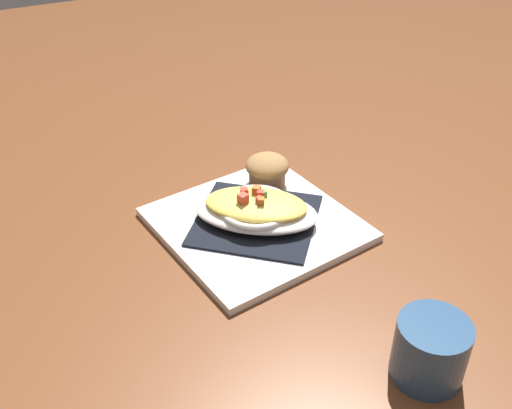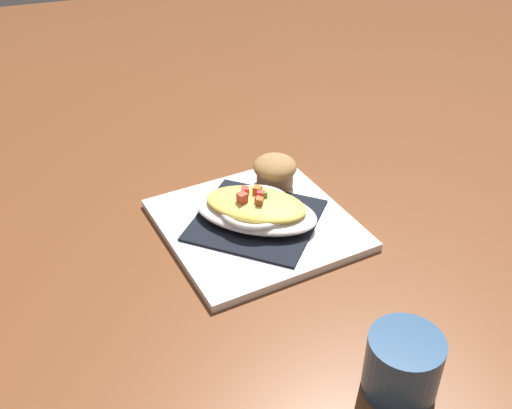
{
  "view_description": "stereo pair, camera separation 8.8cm",
  "coord_description": "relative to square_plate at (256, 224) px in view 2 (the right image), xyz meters",
  "views": [
    {
      "loc": [
        0.64,
        -0.32,
        0.54
      ],
      "look_at": [
        0.0,
        0.0,
        0.04
      ],
      "focal_mm": 42.18,
      "sensor_mm": 36.0,
      "label": 1
    },
    {
      "loc": [
        0.68,
        -0.24,
        0.54
      ],
      "look_at": [
        0.0,
        0.0,
        0.04
      ],
      "focal_mm": 42.18,
      "sensor_mm": 36.0,
      "label": 2
    }
  ],
  "objects": [
    {
      "name": "muffin",
      "position": [
        -0.08,
        0.06,
        0.03
      ],
      "size": [
        0.07,
        0.07,
        0.05
      ],
      "color": "#9E6943",
      "rests_on": "square_plate"
    },
    {
      "name": "folded_napkin",
      "position": [
        0.0,
        0.0,
        0.01
      ],
      "size": [
        0.24,
        0.24,
        0.0
      ],
      "primitive_type": "cube",
      "rotation": [
        0.0,
        0.0,
        0.86
      ],
      "color": "black",
      "rests_on": "square_plate"
    },
    {
      "name": "square_plate",
      "position": [
        0.0,
        0.0,
        0.0
      ],
      "size": [
        0.3,
        0.3,
        0.01
      ],
      "primitive_type": "cube",
      "rotation": [
        0.0,
        0.0,
        0.15
      ],
      "color": "white",
      "rests_on": "ground_plane"
    },
    {
      "name": "coffee_mug",
      "position": [
        0.33,
        0.05,
        0.03
      ],
      "size": [
        0.1,
        0.09,
        0.08
      ],
      "color": "navy",
      "rests_on": "ground_plane"
    },
    {
      "name": "gratin_dish",
      "position": [
        -0.0,
        -0.0,
        0.03
      ],
      "size": [
        0.2,
        0.21,
        0.05
      ],
      "color": "white",
      "rests_on": "folded_napkin"
    },
    {
      "name": "ground_plane",
      "position": [
        0.0,
        0.0,
        -0.01
      ],
      "size": [
        2.6,
        2.6,
        0.0
      ],
      "primitive_type": "plane",
      "color": "brown"
    }
  ]
}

